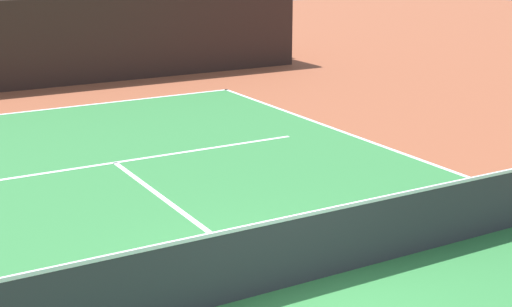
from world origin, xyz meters
name	(u,v)px	position (x,y,z in m)	size (l,w,h in m)	color
ground_plane	(284,289)	(0.00, 0.00, 0.00)	(80.00, 80.00, 0.00)	brown
court_surface	(284,288)	(0.00, 0.00, 0.01)	(11.00, 24.00, 0.01)	#2D7238
baseline_far	(43,110)	(0.00, 11.95, 0.01)	(11.00, 0.10, 0.00)	white
service_line_far	(115,163)	(0.00, 6.40, 0.01)	(8.26, 0.10, 0.00)	white
centre_service_line	(181,211)	(0.00, 3.20, 0.01)	(0.10, 6.40, 0.00)	white
back_wall	(12,46)	(0.00, 15.10, 1.33)	(19.41, 0.30, 2.65)	black
stands_tier_lower	(2,36)	(0.00, 16.45, 1.47)	(19.41, 2.40, 2.95)	#9E9E99
tennis_net	(285,252)	(0.00, 0.00, 0.51)	(11.08, 0.08, 1.07)	black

